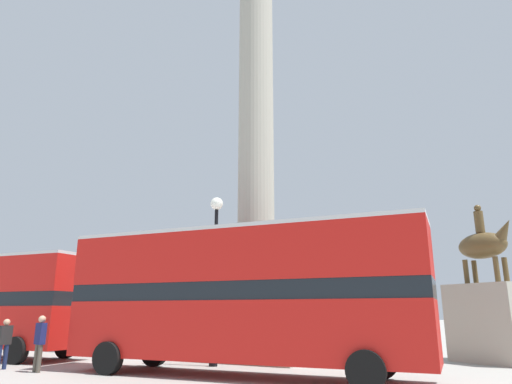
# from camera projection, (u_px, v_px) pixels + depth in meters

# --- Properties ---
(ground_plane) EXTENTS (200.00, 200.00, 0.00)m
(ground_plane) POSITION_uv_depth(u_px,v_px,m) (256.00, 357.00, 19.63)
(ground_plane) COLOR #9E9B93
(monument_column) EXTENTS (5.80, 5.80, 25.42)m
(monument_column) POSITION_uv_depth(u_px,v_px,m) (256.00, 169.00, 21.79)
(monument_column) COLOR #A39E8E
(monument_column) RESTS_ON ground_plane
(bus_a) EXTENTS (11.63, 3.56, 4.48)m
(bus_a) POSITION_uv_depth(u_px,v_px,m) (241.00, 293.00, 14.37)
(bus_a) COLOR red
(bus_a) RESTS_ON ground_plane
(equestrian_statue) EXTENTS (3.47, 3.21, 6.21)m
(equestrian_statue) POSITION_uv_depth(u_px,v_px,m) (491.00, 311.00, 17.86)
(equestrian_statue) COLOR #A39E8E
(equestrian_statue) RESTS_ON ground_plane
(street_lamp) EXTENTS (0.50, 0.50, 6.28)m
(street_lamp) POSITION_uv_depth(u_px,v_px,m) (216.00, 257.00, 17.42)
(street_lamp) COLOR black
(street_lamp) RESTS_ON ground_plane
(pedestrian_near_lamp) EXTENTS (0.50, 0.30, 1.78)m
(pedestrian_near_lamp) POSITION_uv_depth(u_px,v_px,m) (40.00, 340.00, 15.03)
(pedestrian_near_lamp) COLOR #4C473D
(pedestrian_near_lamp) RESTS_ON ground_plane
(pedestrian_by_plinth) EXTENTS (0.22, 0.44, 1.66)m
(pedestrian_by_plinth) POSITION_uv_depth(u_px,v_px,m) (4.00, 341.00, 15.70)
(pedestrian_by_plinth) COLOR #192347
(pedestrian_by_plinth) RESTS_ON ground_plane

